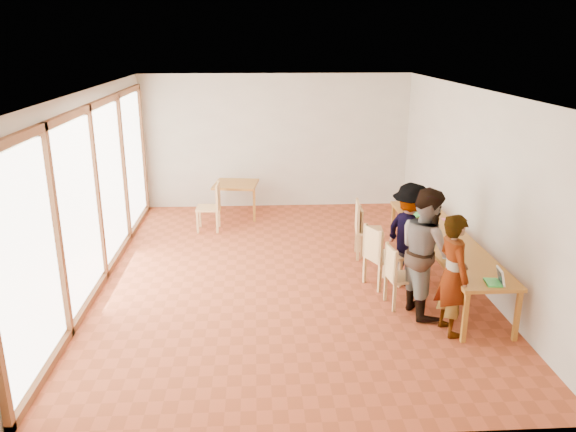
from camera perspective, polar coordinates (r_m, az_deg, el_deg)
name	(u,v)px	position (r m, az deg, el deg)	size (l,w,h in m)	color
ground	(286,274)	(9.36, -0.23, -5.91)	(8.00, 8.00, 0.00)	#AE4B2A
wall_back	(276,142)	(12.77, -1.21, 7.57)	(6.00, 0.10, 3.00)	beige
wall_front	(309,299)	(5.11, 2.19, -8.44)	(6.00, 0.10, 3.00)	beige
wall_right	(472,184)	(9.50, 18.17, 3.13)	(0.10, 8.00, 3.00)	beige
window_wall	(95,189)	(9.20, -19.00, 2.58)	(0.10, 8.00, 3.00)	white
ceiling	(286,88)	(8.60, -0.25, 12.85)	(6.00, 8.00, 0.04)	white
communal_table	(444,239)	(9.23, 15.60, -2.24)	(0.80, 4.00, 0.75)	#AB7226
side_table	(236,187)	(12.17, -5.32, 2.98)	(0.90, 0.90, 0.75)	#AB7226
chair_near	(397,270)	(8.24, 10.99, -5.39)	(0.48, 0.48, 0.49)	#DBB36D
chair_mid	(378,250)	(8.80, 9.12, -3.45)	(0.61, 0.61, 0.53)	#DBB36D
chair_far	(366,227)	(10.04, 7.92, -1.12)	(0.44, 0.44, 0.47)	#DBB36D
chair_empty	(363,223)	(9.96, 7.65, -0.73)	(0.52, 0.52, 0.54)	#DBB36D
chair_spare	(213,202)	(11.36, -7.64, 1.46)	(0.47, 0.47, 0.52)	#DBB36D
person_near	(453,275)	(7.59, 16.40, -5.75)	(0.60, 0.39, 1.64)	gray
person_mid	(426,252)	(8.03, 13.88, -3.52)	(0.89, 0.69, 1.82)	gray
person_far	(410,234)	(8.95, 12.31, -1.83)	(1.06, 0.61, 1.63)	gray
laptop_near	(497,279)	(7.66, 20.43, -6.05)	(0.24, 0.27, 0.21)	#3DCE54
laptop_mid	(458,252)	(8.44, 16.91, -3.55)	(0.23, 0.25, 0.18)	#3DCE54
laptop_far	(419,212)	(10.16, 13.19, 0.44)	(0.28, 0.31, 0.22)	#3DCE54
yellow_mug	(446,253)	(8.33, 15.73, -3.68)	(0.14, 0.14, 0.11)	gold
green_bottle	(456,228)	(9.21, 16.71, -1.14)	(0.07, 0.07, 0.28)	#237733
clear_glass	(445,256)	(8.28, 15.67, -3.89)	(0.07, 0.07, 0.09)	silver
condiment_cup	(419,211)	(10.33, 13.20, 0.53)	(0.08, 0.08, 0.06)	white
pink_phone	(444,219)	(10.02, 15.54, -0.32)	(0.05, 0.10, 0.01)	#EF4E9E
black_pouch	(407,205)	(10.59, 11.96, 1.12)	(0.16, 0.26, 0.09)	black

